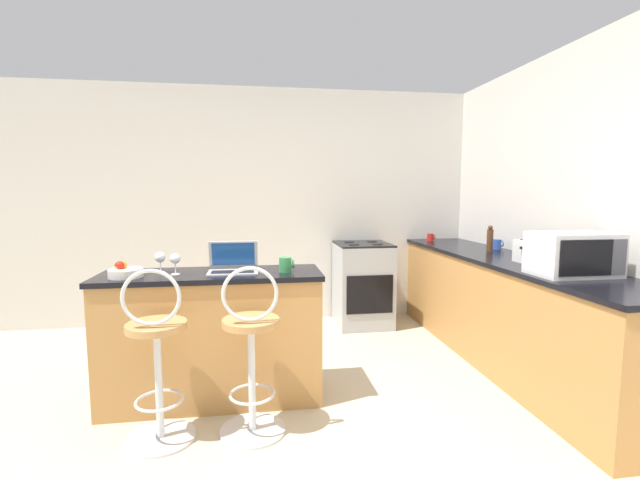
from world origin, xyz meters
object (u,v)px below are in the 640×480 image
mug_blue (497,244)px  mug_red (430,237)px  bar_stool_far (251,355)px  laptop (233,264)px  wine_glass_short (175,260)px  pepper_mill (490,239)px  fruit_bowl (125,272)px  mug_green (286,265)px  bar_stool_near (157,360)px  microwave (573,254)px  stove_range (363,284)px  toaster (533,252)px  wine_glass_tall (160,258)px

mug_blue → mug_red: bearing=113.9°
bar_stool_far → laptop: size_ratio=3.10×
bar_stool_far → mug_blue: (2.34, 1.32, 0.46)m
wine_glass_short → pepper_mill: bearing=15.7°
fruit_bowl → mug_green: (1.05, 0.03, 0.01)m
bar_stool_near → laptop: (0.42, 0.49, 0.47)m
bar_stool_far → microwave: size_ratio=2.04×
stove_range → pepper_mill: bearing=-39.2°
laptop → toaster: size_ratio=1.23×
fruit_bowl → mug_green: fruit_bowl is taller
bar_stool_near → stove_range: (1.73, 2.01, -0.04)m
pepper_mill → wine_glass_short: (-2.69, -0.76, -0.01)m
mug_green → pepper_mill: bearing=21.4°
mug_green → bar_stool_near: bearing=-151.1°
bar_stool_far → toaster: toaster is taller
microwave → wine_glass_short: microwave is taller
wine_glass_short → mug_red: bearing=33.8°
laptop → mug_blue: bearing=18.5°
toaster → mug_red: size_ratio=2.96×
stove_range → microwave: bearing=-65.2°
laptop → wine_glass_tall: laptop is taller
stove_range → mug_red: 0.95m
mug_red → pepper_mill: size_ratio=0.37×
mug_green → mug_blue: size_ratio=1.01×
bar_stool_far → mug_blue: size_ratio=10.15×
bar_stool_near → bar_stool_far: same height
bar_stool_near → wine_glass_tall: 0.75m
stove_range → mug_red: bearing=6.5°
mug_green → pepper_mill: (1.96, 0.77, 0.06)m
wine_glass_tall → wine_glass_short: same height
stove_range → mug_green: (-0.95, -1.59, 0.51)m
bar_stool_near → wine_glass_tall: size_ratio=7.31×
microwave → pepper_mill: (0.09, 1.17, -0.03)m
microwave → fruit_bowl: (-2.92, 0.37, -0.11)m
microwave → mug_red: microwave is taller
laptop → fruit_bowl: bearing=-172.1°
mug_red → pepper_mill: 0.94m
mug_green → microwave: bearing=-12.1°
laptop → toaster: bearing=0.3°
mug_red → mug_blue: size_ratio=0.90×
toaster → stove_range: (-0.97, 1.51, -0.54)m
mug_green → stove_range: bearing=59.1°
mug_green → mug_blue: 2.29m
microwave → mug_blue: microwave is taller
stove_range → mug_green: size_ratio=8.84×
wine_glass_tall → fruit_bowl: bearing=-145.6°
wine_glass_tall → pepper_mill: (2.81, 0.66, 0.02)m
microwave → pepper_mill: bearing=85.8°
bar_stool_near → microwave: 2.70m
laptop → pepper_mill: pepper_mill is taller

